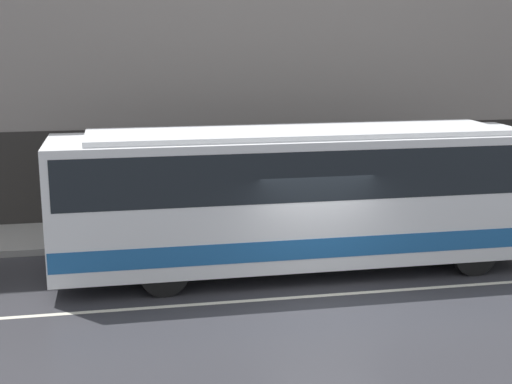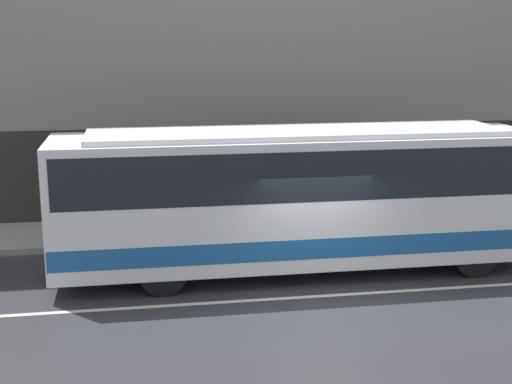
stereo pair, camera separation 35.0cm
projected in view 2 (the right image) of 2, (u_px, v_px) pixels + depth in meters
The scene contains 4 objects.
ground_plane at pixel (320, 296), 15.23m from camera, with size 60.00×60.00×0.00m, color #333338.
sidewalk at pixel (273, 226), 20.34m from camera, with size 60.00×2.67×0.17m.
lane_stripe at pixel (320, 296), 15.22m from camera, with size 54.00×0.14×0.01m.
transit_bus at pixel (297, 192), 16.48m from camera, with size 11.15×2.54×3.35m.
Camera 2 is at (-3.75, -13.92, 5.56)m, focal length 50.00 mm.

